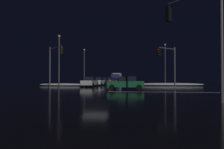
% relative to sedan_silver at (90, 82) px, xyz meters
% --- Properties ---
extents(ground, '(120.00, 120.00, 0.10)m').
position_rel_sedan_silver_xyz_m(ground, '(3.61, -11.65, -0.85)').
color(ground, black).
extents(stop_line_north, '(0.35, 14.94, 0.01)m').
position_rel_sedan_silver_xyz_m(stop_line_north, '(3.61, -2.95, -0.80)').
color(stop_line_north, white).
rests_on(stop_line_north, ground).
extents(centre_line_ns, '(22.00, 0.15, 0.01)m').
position_rel_sedan_silver_xyz_m(centre_line_ns, '(3.61, 8.65, -0.80)').
color(centre_line_ns, yellow).
rests_on(centre_line_ns, ground).
extents(crosswalk_bar_east, '(14.94, 0.40, 0.01)m').
position_rel_sedan_silver_xyz_m(crosswalk_bar_east, '(12.40, -11.65, -0.80)').
color(crosswalk_bar_east, white).
rests_on(crosswalk_bar_east, ground).
extents(snow_bank_left_curb, '(8.92, 1.50, 0.47)m').
position_rel_sedan_silver_xyz_m(snow_bank_left_curb, '(-5.89, 3.76, -0.56)').
color(snow_bank_left_curb, white).
rests_on(snow_bank_left_curb, ground).
extents(snow_bank_right_curb, '(11.90, 1.50, 0.53)m').
position_rel_sedan_silver_xyz_m(snow_bank_right_curb, '(13.10, 7.15, -0.53)').
color(snow_bank_right_curb, white).
rests_on(snow_bank_right_curb, ground).
extents(sedan_silver, '(2.02, 4.33, 1.57)m').
position_rel_sedan_silver_xyz_m(sedan_silver, '(0.00, 0.00, 0.00)').
color(sedan_silver, '#B7B7BC').
rests_on(sedan_silver, ground).
extents(sedan_white, '(2.02, 4.33, 1.57)m').
position_rel_sedan_silver_xyz_m(sedan_white, '(0.11, 5.64, 0.00)').
color(sedan_white, silver).
rests_on(sedan_white, ground).
extents(sedan_blue, '(2.02, 4.33, 1.57)m').
position_rel_sedan_silver_xyz_m(sedan_blue, '(-0.21, 12.20, 0.00)').
color(sedan_blue, navy).
rests_on(sedan_blue, ground).
extents(sedan_orange, '(2.02, 4.33, 1.57)m').
position_rel_sedan_silver_xyz_m(sedan_orange, '(0.06, 17.68, 0.00)').
color(sedan_orange, '#C66014').
rests_on(sedan_orange, ground).
extents(sedan_gray, '(2.02, 4.33, 1.57)m').
position_rel_sedan_silver_xyz_m(sedan_gray, '(-0.29, 23.74, 0.00)').
color(sedan_gray, slate).
rests_on(sedan_gray, ground).
extents(sedan_black, '(2.02, 4.33, 1.57)m').
position_rel_sedan_silver_xyz_m(sedan_black, '(0.03, 30.06, 0.00)').
color(sedan_black, black).
rests_on(sedan_black, ground).
extents(box_truck, '(2.68, 8.28, 3.08)m').
position_rel_sedan_silver_xyz_m(box_truck, '(-0.43, 37.22, 0.91)').
color(box_truck, navy).
rests_on(box_truck, ground).
extents(sedan_green_crossing, '(4.33, 2.02, 1.57)m').
position_rel_sedan_silver_xyz_m(sedan_green_crossing, '(6.46, -7.91, 0.00)').
color(sedan_green_crossing, '#14512D').
rests_on(sedan_green_crossing, ground).
extents(traffic_signal_se, '(2.85, 2.85, 6.65)m').
position_rel_sedan_silver_xyz_m(traffic_signal_se, '(11.66, -19.70, 3.74)').
color(traffic_signal_se, '#4C4C51').
rests_on(traffic_signal_se, ground).
extents(traffic_signal_ne, '(2.59, 2.59, 5.65)m').
position_rel_sedan_silver_xyz_m(traffic_signal_ne, '(11.68, -3.57, 3.06)').
color(traffic_signal_ne, '#4C4C51').
rests_on(traffic_signal_ne, ground).
extents(traffic_signal_nw, '(3.28, 3.28, 6.04)m').
position_rel_sedan_silver_xyz_m(traffic_signal_nw, '(-4.20, -3.83, 3.38)').
color(traffic_signal_nw, '#4C4C51').
rests_on(traffic_signal_nw, ground).
extents(streetlamp_left_near, '(0.44, 0.44, 8.97)m').
position_rel_sedan_silver_xyz_m(streetlamp_left_near, '(-6.19, 2.65, 4.37)').
color(streetlamp_left_near, '#424247').
rests_on(streetlamp_left_near, ground).
extents(streetlamp_right_far, '(0.44, 0.44, 9.49)m').
position_rel_sedan_silver_xyz_m(streetlamp_right_far, '(13.40, 18.65, 4.64)').
color(streetlamp_right_far, '#424247').
rests_on(streetlamp_right_far, ground).
extents(streetlamp_left_far, '(0.44, 0.44, 8.67)m').
position_rel_sedan_silver_xyz_m(streetlamp_left_far, '(-6.19, 18.65, 4.22)').
color(streetlamp_left_far, '#424247').
rests_on(streetlamp_left_far, ground).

